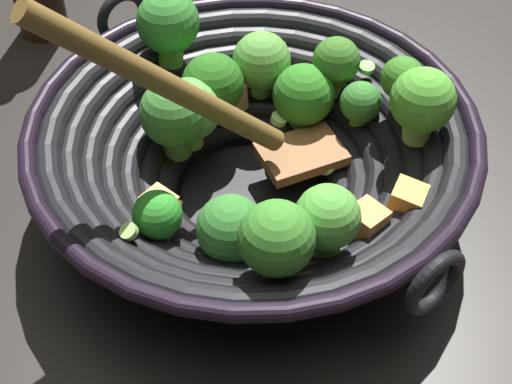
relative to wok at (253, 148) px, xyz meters
The scene contains 2 objects.
ground_plane 0.06m from the wok, 74.79° to the left, with size 4.00×4.00×0.00m, color black.
wok is the anchor object (origin of this frame).
Camera 1 is at (0.06, 0.46, 0.51)m, focal length 54.78 mm.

